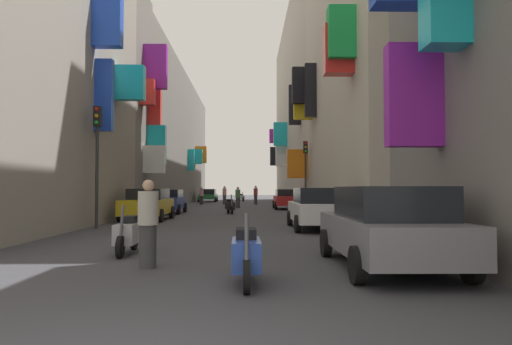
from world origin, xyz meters
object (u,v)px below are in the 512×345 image
parked_car_yellow (148,204)px  traffic_light_near_corner (306,164)px  scooter_blue (246,254)px  pedestrian_near_right (238,197)px  parked_car_blue (167,201)px  parked_car_grey (387,226)px  parked_car_red (287,199)px  pedestrian_mid_street (201,196)px  pedestrian_crossing (148,224)px  traffic_light_far_corner (97,146)px  scooter_silver (128,233)px  parked_car_white (316,207)px  parked_car_green (208,195)px  pedestrian_far_away (256,195)px  scooter_black (230,206)px  pedestrian_near_left (224,195)px  scooter_white (241,197)px

parked_car_yellow → traffic_light_near_corner: (8.28, 6.75, 2.23)m
parked_car_yellow → scooter_blue: (4.71, -14.37, -0.32)m
scooter_blue → pedestrian_near_right: pedestrian_near_right is taller
parked_car_blue → parked_car_grey: 20.32m
parked_car_red → pedestrian_mid_street: bearing=127.3°
pedestrian_crossing → traffic_light_far_corner: (-3.77, 8.40, 2.26)m
scooter_silver → traffic_light_near_corner: traffic_light_near_corner is taller
parked_car_white → parked_car_green: size_ratio=1.01×
scooter_silver → pedestrian_far_away: 32.18m
parked_car_white → pedestrian_mid_street: 26.50m
pedestrian_near_right → pedestrian_far_away: 7.95m
pedestrian_crossing → traffic_light_far_corner: traffic_light_far_corner is taller
scooter_silver → pedestrian_crossing: size_ratio=1.12×
pedestrian_crossing → pedestrian_mid_street: 33.81m
parked_car_white → parked_car_grey: (0.09, -8.30, 0.00)m
scooter_black → traffic_light_near_corner: (4.65, 1.25, 2.55)m
pedestrian_mid_street → parked_car_red: bearing=-52.7°
parked_car_red → scooter_blue: size_ratio=2.27×
scooter_blue → pedestrian_mid_street: size_ratio=1.08×
parked_car_grey → scooter_blue: size_ratio=2.46×
parked_car_yellow → parked_car_green: parked_car_yellow is taller
pedestrian_near_left → traffic_light_far_corner: bearing=-97.2°
scooter_blue → traffic_light_near_corner: traffic_light_near_corner is taller
scooter_blue → scooter_white: bearing=91.1°
scooter_white → scooter_silver: size_ratio=1.05×
pedestrian_mid_street → scooter_white: bearing=72.3°
parked_car_red → pedestrian_mid_street: pedestrian_mid_street is taller
scooter_blue → pedestrian_near_right: bearing=91.7°
parked_car_blue → pedestrian_near_right: size_ratio=2.42×
parked_car_blue → scooter_white: bearing=81.2°
parked_car_green → pedestrian_far_away: (5.22, -8.70, 0.12)m
parked_car_yellow → pedestrian_mid_street: pedestrian_mid_street is taller
traffic_light_far_corner → pedestrian_near_right: bearing=74.7°
parked_car_blue → pedestrian_near_right: bearing=60.9°
pedestrian_far_away → scooter_black: bearing=-96.4°
parked_car_grey → pedestrian_near_left: bearing=98.0°
scooter_black → scooter_silver: size_ratio=1.01×
pedestrian_mid_street → traffic_light_near_corner: (7.94, -14.10, 2.20)m
parked_car_grey → pedestrian_mid_street: pedestrian_mid_street is taller
parked_car_white → scooter_black: 10.86m
parked_car_grey → pedestrian_mid_street: bearing=101.7°
parked_car_green → traffic_light_far_corner: bearing=-91.8°
parked_car_white → parked_car_blue: (-7.40, 10.59, -0.03)m
scooter_silver → pedestrian_mid_street: bearing=92.9°
parked_car_yellow → parked_car_green: (0.16, 29.68, -0.03)m
parked_car_grey → pedestrian_mid_street: (-6.99, 33.89, 0.02)m
pedestrian_crossing → pedestrian_far_away: bearing=85.7°
pedestrian_near_right → scooter_white: bearing=90.2°
scooter_blue → pedestrian_mid_street: 35.49m
scooter_silver → scooter_blue: bearing=-50.9°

